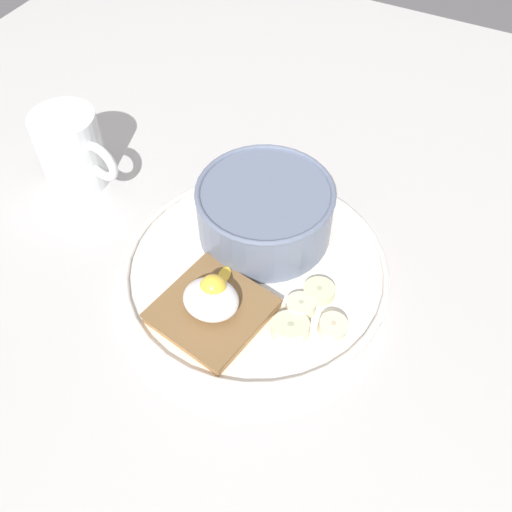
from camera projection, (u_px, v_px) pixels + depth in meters
ground_plane at (256, 280)px, 59.49cm from camera, size 120.00×120.00×2.00cm
plate at (256, 270)px, 58.09cm from camera, size 27.01×27.01×1.60cm
oatmeal_bowl at (265, 212)px, 58.73cm from camera, size 14.17×14.17×6.23cm
toast_slice at (212, 310)px, 53.87cm from camera, size 11.15×11.15×1.25cm
poached_egg at (212, 297)px, 52.46cm from camera, size 5.36×7.28×3.40cm
banana_slice_front at (333, 327)px, 52.76cm from camera, size 2.86×2.76×1.46cm
banana_slice_left at (301, 305)px, 54.34cm from camera, size 3.87×3.93×1.45cm
banana_slice_back at (290, 328)px, 52.55cm from camera, size 5.04×5.10×1.93cm
banana_slice_right at (320, 289)px, 55.74cm from camera, size 4.22×4.23×1.05cm
coffee_mug at (72, 149)px, 64.15cm from camera, size 10.76×7.28×8.95cm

